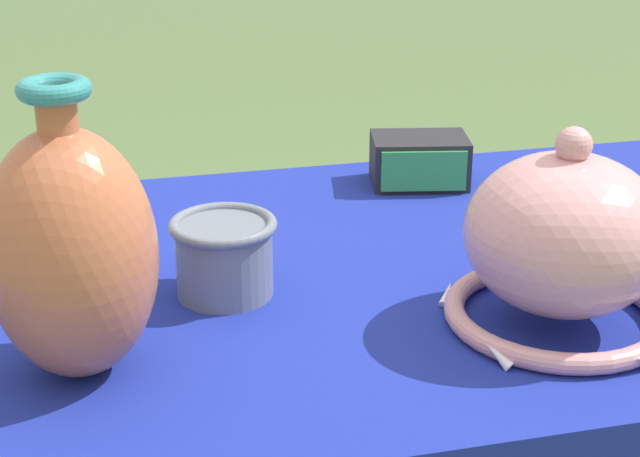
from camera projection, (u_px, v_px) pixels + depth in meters
display_table at (350, 323)px, 1.17m from camera, size 1.26×0.74×0.69m
vase_tall_bulbous at (71, 252)px, 0.89m from camera, size 0.16×0.16×0.29m
vase_dome_bell at (563, 245)px, 1.00m from camera, size 0.24×0.25×0.22m
mosaic_tile_box at (419, 161)px, 1.41m from camera, size 0.15×0.12×0.07m
cup_wide_slate at (224, 254)px, 1.08m from camera, size 0.12×0.12×0.09m
cup_wide_celadon at (91, 224)px, 1.17m from camera, size 0.11×0.11×0.08m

